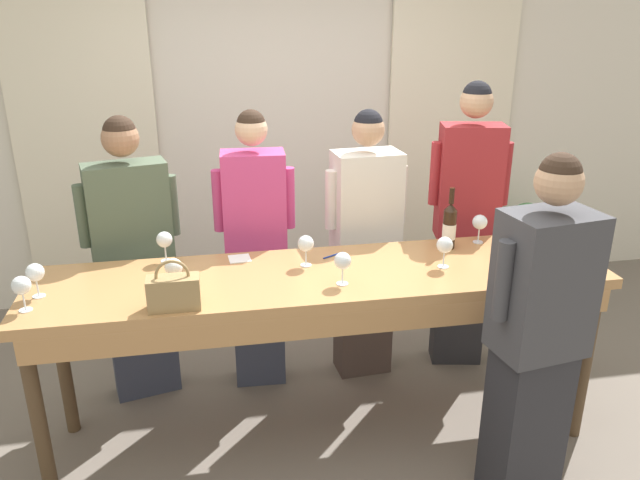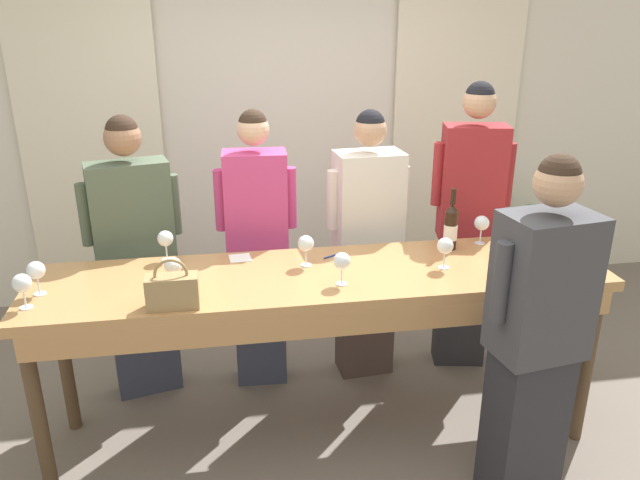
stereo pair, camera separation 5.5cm
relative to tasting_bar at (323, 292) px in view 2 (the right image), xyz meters
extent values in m
plane|color=#70665B|center=(0.00, 0.02, -0.88)|extent=(18.00, 18.00, 0.00)
cube|color=silver|center=(0.00, 1.97, 0.52)|extent=(12.00, 0.06, 2.80)
cube|color=#EFE5C6|center=(-1.39, 1.90, 0.47)|extent=(1.01, 0.03, 2.69)
cube|color=#EFE5C6|center=(1.39, 1.90, 0.47)|extent=(1.01, 0.03, 2.69)
cube|color=#B27F4C|center=(0.00, 0.02, 0.07)|extent=(2.90, 0.69, 0.05)
cube|color=#B27F4C|center=(0.00, -0.31, -0.02)|extent=(2.78, 0.03, 0.12)
cylinder|color=#4C3823|center=(-1.37, -0.25, -0.42)|extent=(0.07, 0.07, 0.92)
cylinder|color=#4C3823|center=(1.37, -0.25, -0.42)|extent=(0.07, 0.07, 0.92)
cylinder|color=#4C3823|center=(-1.37, 0.30, -0.42)|extent=(0.07, 0.07, 0.92)
cylinder|color=#4C3823|center=(1.37, 0.30, -0.42)|extent=(0.07, 0.07, 0.92)
cylinder|color=black|center=(0.75, 0.23, 0.21)|extent=(0.07, 0.07, 0.22)
cone|color=black|center=(0.75, 0.23, 0.33)|extent=(0.07, 0.07, 0.04)
cylinder|color=black|center=(0.75, 0.23, 0.40)|extent=(0.03, 0.03, 0.09)
cylinder|color=white|center=(0.75, 0.23, 0.19)|extent=(0.07, 0.07, 0.09)
cube|color=#997A4C|center=(-0.72, -0.24, 0.17)|extent=(0.23, 0.10, 0.15)
torus|color=#997A4C|center=(-0.72, -0.24, 0.26)|extent=(0.15, 0.01, 0.15)
cylinder|color=white|center=(0.63, -0.02, 0.10)|extent=(0.06, 0.06, 0.00)
cylinder|color=white|center=(0.63, -0.02, 0.14)|extent=(0.01, 0.01, 0.08)
sphere|color=white|center=(0.63, -0.02, 0.22)|extent=(0.08, 0.08, 0.08)
cylinder|color=white|center=(0.95, 0.28, 0.10)|extent=(0.06, 0.06, 0.00)
cylinder|color=white|center=(0.95, 0.28, 0.14)|extent=(0.01, 0.01, 0.08)
sphere|color=white|center=(0.95, 0.28, 0.22)|extent=(0.08, 0.08, 0.08)
cylinder|color=white|center=(-0.07, 0.13, 0.10)|extent=(0.06, 0.06, 0.00)
cylinder|color=white|center=(-0.07, 0.13, 0.14)|extent=(0.01, 0.01, 0.08)
sphere|color=white|center=(-0.07, 0.13, 0.22)|extent=(0.08, 0.08, 0.08)
cylinder|color=white|center=(1.08, -0.05, 0.10)|extent=(0.06, 0.06, 0.00)
cylinder|color=white|center=(1.08, -0.05, 0.14)|extent=(0.01, 0.01, 0.08)
sphere|color=white|center=(1.08, -0.05, 0.22)|extent=(0.08, 0.08, 0.08)
sphere|color=maroon|center=(1.08, -0.05, 0.21)|extent=(0.05, 0.05, 0.05)
cylinder|color=white|center=(-0.72, -0.06, 0.10)|extent=(0.06, 0.06, 0.00)
cylinder|color=white|center=(-0.72, -0.06, 0.14)|extent=(0.01, 0.01, 0.08)
sphere|color=white|center=(-0.72, -0.06, 0.22)|extent=(0.08, 0.08, 0.08)
sphere|color=maroon|center=(-0.72, -0.06, 0.21)|extent=(0.05, 0.05, 0.05)
cylinder|color=white|center=(-0.78, 0.32, 0.10)|extent=(0.06, 0.06, 0.00)
cylinder|color=white|center=(-0.78, 0.32, 0.14)|extent=(0.01, 0.01, 0.08)
sphere|color=white|center=(-0.78, 0.32, 0.22)|extent=(0.08, 0.08, 0.08)
cylinder|color=white|center=(-1.35, -0.01, 0.10)|extent=(0.06, 0.06, 0.00)
cylinder|color=white|center=(-1.35, -0.01, 0.14)|extent=(0.01, 0.01, 0.08)
sphere|color=white|center=(-1.35, -0.01, 0.22)|extent=(0.08, 0.08, 0.08)
cylinder|color=white|center=(0.07, -0.13, 0.10)|extent=(0.06, 0.06, 0.00)
cylinder|color=white|center=(0.07, -0.13, 0.14)|extent=(0.01, 0.01, 0.08)
sphere|color=white|center=(0.07, -0.13, 0.22)|extent=(0.08, 0.08, 0.08)
cylinder|color=white|center=(-1.37, -0.14, 0.10)|extent=(0.06, 0.06, 0.00)
cylinder|color=white|center=(-1.37, -0.14, 0.14)|extent=(0.01, 0.01, 0.08)
sphere|color=white|center=(-1.37, -0.14, 0.22)|extent=(0.08, 0.08, 0.08)
sphere|color=maroon|center=(-1.37, -0.14, 0.21)|extent=(0.05, 0.05, 0.05)
cube|color=white|center=(-0.40, 0.28, 0.10)|extent=(0.12, 0.12, 0.00)
cylinder|color=#193399|center=(0.10, 0.23, 0.10)|extent=(0.12, 0.07, 0.01)
cube|color=#383D51|center=(-0.98, 0.62, -0.47)|extent=(0.40, 0.25, 0.80)
cube|color=#4C5B47|center=(-0.98, 0.62, 0.25)|extent=(0.47, 0.30, 0.64)
sphere|color=#9E7051|center=(-0.98, 0.62, 0.70)|extent=(0.20, 0.20, 0.20)
sphere|color=#332319|center=(-0.98, 0.62, 0.73)|extent=(0.18, 0.18, 0.18)
cylinder|color=#4C5B47|center=(-0.75, 0.68, 0.29)|extent=(0.08, 0.08, 0.35)
cylinder|color=#4C5B47|center=(-1.22, 0.56, 0.29)|extent=(0.08, 0.08, 0.35)
cube|color=#383D51|center=(-0.29, 0.62, -0.47)|extent=(0.31, 0.20, 0.82)
cube|color=#C63D7A|center=(-0.29, 0.62, 0.27)|extent=(0.37, 0.24, 0.65)
sphere|color=#DBAD89|center=(-0.29, 0.62, 0.72)|extent=(0.18, 0.18, 0.18)
sphere|color=#332319|center=(-0.29, 0.62, 0.75)|extent=(0.16, 0.16, 0.16)
cylinder|color=#C63D7A|center=(-0.09, 0.61, 0.32)|extent=(0.07, 0.07, 0.36)
cylinder|color=#C63D7A|center=(-0.49, 0.63, 0.32)|extent=(0.07, 0.07, 0.36)
cube|color=#473833|center=(0.38, 0.62, -0.47)|extent=(0.35, 0.24, 0.81)
cube|color=silver|center=(0.38, 0.62, 0.25)|extent=(0.41, 0.28, 0.64)
sphere|color=tan|center=(0.38, 0.62, 0.70)|extent=(0.19, 0.19, 0.19)
sphere|color=black|center=(0.38, 0.62, 0.73)|extent=(0.17, 0.17, 0.17)
cylinder|color=silver|center=(0.59, 0.64, 0.30)|extent=(0.08, 0.08, 0.35)
cylinder|color=silver|center=(0.16, 0.60, 0.30)|extent=(0.08, 0.08, 0.35)
cube|color=#28282D|center=(1.02, 0.62, -0.44)|extent=(0.35, 0.24, 0.88)
cube|color=maroon|center=(1.02, 0.62, 0.35)|extent=(0.41, 0.28, 0.70)
sphere|color=tan|center=(1.02, 0.62, 0.84)|extent=(0.19, 0.19, 0.19)
sphere|color=black|center=(1.02, 0.62, 0.87)|extent=(0.17, 0.17, 0.17)
cylinder|color=maroon|center=(1.22, 0.58, 0.41)|extent=(0.08, 0.08, 0.38)
cylinder|color=maroon|center=(0.82, 0.66, 0.41)|extent=(0.08, 0.08, 0.38)
cube|color=#28282D|center=(0.84, -0.61, -0.47)|extent=(0.36, 0.28, 0.81)
cube|color=#3D3D42|center=(0.84, -0.61, 0.25)|extent=(0.42, 0.33, 0.64)
sphere|color=tan|center=(0.84, -0.61, 0.70)|extent=(0.20, 0.20, 0.20)
sphere|color=#332319|center=(0.84, -0.61, 0.74)|extent=(0.17, 0.17, 0.17)
cylinder|color=#3D3D42|center=(0.64, -0.64, 0.30)|extent=(0.08, 0.08, 0.35)
cylinder|color=#3D3D42|center=(1.05, -0.57, 0.30)|extent=(0.08, 0.08, 0.35)
cylinder|color=#935B3D|center=(1.96, 1.54, -0.78)|extent=(0.21, 0.21, 0.19)
ellipsoid|color=#47844C|center=(1.96, 1.54, -0.42)|extent=(0.41, 0.41, 0.59)
camera|label=1|loc=(-0.54, -2.81, 1.38)|focal=35.00mm
camera|label=2|loc=(-0.48, -2.81, 1.38)|focal=35.00mm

